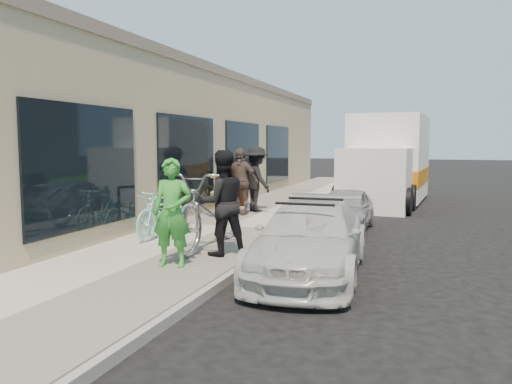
% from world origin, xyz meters
% --- Properties ---
extents(ground, '(120.00, 120.00, 0.00)m').
position_xyz_m(ground, '(0.00, 0.00, 0.00)').
color(ground, black).
rests_on(ground, ground).
extents(sidewalk, '(3.00, 34.00, 0.15)m').
position_xyz_m(sidewalk, '(-2.00, 3.00, 0.07)').
color(sidewalk, '#B1AE9F').
rests_on(sidewalk, ground).
extents(curb, '(0.12, 34.00, 0.13)m').
position_xyz_m(curb, '(-0.45, 3.00, 0.07)').
color(curb, gray).
rests_on(curb, ground).
extents(storefront, '(3.60, 20.00, 4.22)m').
position_xyz_m(storefront, '(-5.24, 7.99, 2.12)').
color(storefront, tan).
rests_on(storefront, ground).
extents(bike_rack, '(0.31, 0.60, 0.91)m').
position_xyz_m(bike_rack, '(-2.77, 2.37, 0.70)').
color(bike_rack, black).
rests_on(bike_rack, sidewalk).
extents(sandwich_board, '(0.78, 0.78, 1.04)m').
position_xyz_m(sandwich_board, '(-3.18, 6.55, 0.68)').
color(sandwich_board, black).
rests_on(sandwich_board, sidewalk).
extents(sedan_white, '(1.81, 3.92, 1.15)m').
position_xyz_m(sedan_white, '(0.58, 0.06, 0.55)').
color(sedan_white, silver).
rests_on(sedan_white, ground).
extents(sedan_silver, '(1.19, 2.92, 0.99)m').
position_xyz_m(sedan_silver, '(0.46, 4.11, 0.50)').
color(sedan_silver, '#A5A6AB').
rests_on(sedan_silver, ground).
extents(moving_truck, '(2.68, 6.18, 2.96)m').
position_xyz_m(moving_truck, '(0.95, 10.13, 1.32)').
color(moving_truck, white).
rests_on(moving_truck, ground).
extents(tandem_bike, '(0.92, 2.63, 1.38)m').
position_xyz_m(tandem_bike, '(-1.41, 0.80, 0.84)').
color(tandem_bike, '#BDBDBF').
rests_on(tandem_bike, sidewalk).
extents(woman_rider, '(0.66, 0.49, 1.65)m').
position_xyz_m(woman_rider, '(-1.39, -0.71, 0.97)').
color(woman_rider, green).
rests_on(woman_rider, sidewalk).
extents(man_standing, '(1.08, 1.06, 1.76)m').
position_xyz_m(man_standing, '(-0.99, 0.26, 1.03)').
color(man_standing, black).
rests_on(man_standing, sidewalk).
extents(cruiser_bike_a, '(0.62, 1.68, 0.99)m').
position_xyz_m(cruiser_bike_a, '(-2.71, 1.30, 0.64)').
color(cruiser_bike_a, '#98E3D9').
rests_on(cruiser_bike_a, sidewalk).
extents(cruiser_bike_b, '(0.61, 1.57, 0.81)m').
position_xyz_m(cruiser_bike_b, '(-3.03, 1.77, 0.56)').
color(cruiser_bike_b, '#98E3D9').
rests_on(cruiser_bike_b, sidewalk).
extents(cruiser_bike_c, '(1.24, 1.81, 1.07)m').
position_xyz_m(cruiser_bike_c, '(-3.05, 4.98, 0.68)').
color(cruiser_bike_c, gold).
rests_on(cruiser_bike_c, sidewalk).
extents(bystander_a, '(1.30, 1.26, 1.78)m').
position_xyz_m(bystander_a, '(-2.19, 5.54, 1.04)').
color(bystander_a, black).
rests_on(bystander_a, sidewalk).
extents(bystander_b, '(1.05, 0.51, 1.74)m').
position_xyz_m(bystander_b, '(-2.40, 4.85, 1.02)').
color(bystander_b, brown).
rests_on(bystander_b, sidewalk).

